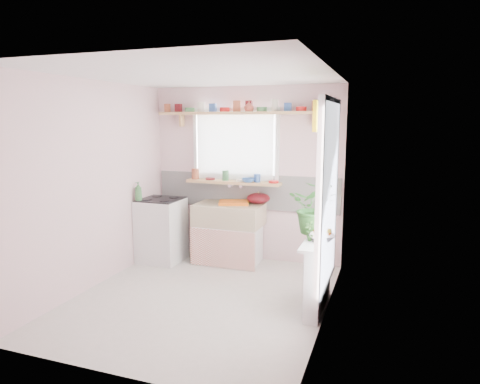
% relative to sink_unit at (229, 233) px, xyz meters
% --- Properties ---
extents(room, '(3.20, 3.20, 3.20)m').
position_rel_sink_unit_xyz_m(room, '(0.81, -0.43, 0.94)').
color(room, silver).
rests_on(room, ground).
extents(sink_unit, '(0.95, 0.65, 1.11)m').
position_rel_sink_unit_xyz_m(sink_unit, '(0.00, 0.00, 0.00)').
color(sink_unit, white).
rests_on(sink_unit, ground).
extents(cooker, '(0.58, 0.58, 0.93)m').
position_rel_sink_unit_xyz_m(cooker, '(-0.95, -0.24, 0.03)').
color(cooker, white).
rests_on(cooker, ground).
extents(radiator_ledge, '(0.22, 0.95, 0.78)m').
position_rel_sink_unit_xyz_m(radiator_ledge, '(1.45, -1.09, -0.03)').
color(radiator_ledge, white).
rests_on(radiator_ledge, ground).
extents(windowsill, '(1.40, 0.22, 0.04)m').
position_rel_sink_unit_xyz_m(windowsill, '(-0.00, 0.19, 0.71)').
color(windowsill, tan).
rests_on(windowsill, room).
extents(pine_shelf, '(2.52, 0.24, 0.04)m').
position_rel_sink_unit_xyz_m(pine_shelf, '(0.15, 0.18, 1.69)').
color(pine_shelf, tan).
rests_on(pine_shelf, room).
extents(shelf_crockery, '(2.47, 0.11, 0.12)m').
position_rel_sink_unit_xyz_m(shelf_crockery, '(0.15, 0.18, 1.76)').
color(shelf_crockery, '#A55133').
rests_on(shelf_crockery, pine_shelf).
extents(sill_crockery, '(1.35, 0.11, 0.12)m').
position_rel_sink_unit_xyz_m(sill_crockery, '(-0.05, 0.19, 0.78)').
color(sill_crockery, '#A55133').
rests_on(sill_crockery, windowsill).
extents(dish_tray, '(0.49, 0.42, 0.04)m').
position_rel_sink_unit_xyz_m(dish_tray, '(0.06, 0.05, 0.44)').
color(dish_tray, orange).
rests_on(dish_tray, sink_unit).
extents(colander, '(0.44, 0.44, 0.15)m').
position_rel_sink_unit_xyz_m(colander, '(0.37, 0.21, 0.49)').
color(colander, '#540E14').
rests_on(colander, sink_unit).
extents(jade_plant, '(0.58, 0.52, 0.60)m').
position_rel_sink_unit_xyz_m(jade_plant, '(1.36, -0.89, 0.64)').
color(jade_plant, '#32722D').
rests_on(jade_plant, radiator_ledge).
extents(fruit_bowl, '(0.34, 0.34, 0.07)m').
position_rel_sink_unit_xyz_m(fruit_bowl, '(1.48, -1.15, 0.38)').
color(fruit_bowl, white).
rests_on(fruit_bowl, radiator_ledge).
extents(herb_pot, '(0.13, 0.11, 0.20)m').
position_rel_sink_unit_xyz_m(herb_pot, '(1.36, -1.20, 0.45)').
color(herb_pot, '#346729').
rests_on(herb_pot, radiator_ledge).
extents(soap_bottle_sink, '(0.10, 0.10, 0.17)m').
position_rel_sink_unit_xyz_m(soap_bottle_sink, '(0.37, 0.21, 0.50)').
color(soap_bottle_sink, '#CBC55A').
rests_on(soap_bottle_sink, sink_unit).
extents(sill_cup, '(0.15, 0.15, 0.09)m').
position_rel_sink_unit_xyz_m(sill_cup, '(-0.61, 0.24, 0.78)').
color(sill_cup, silver).
rests_on(sill_cup, windowsill).
extents(sill_bowl, '(0.24, 0.24, 0.06)m').
position_rel_sink_unit_xyz_m(sill_bowl, '(0.24, 0.14, 0.76)').
color(sill_bowl, '#3667B2').
rests_on(sill_bowl, windowsill).
extents(shelf_vase, '(0.17, 0.17, 0.14)m').
position_rel_sink_unit_xyz_m(shelf_vase, '(0.26, 0.12, 1.78)').
color(shelf_vase, '#9F4131').
rests_on(shelf_vase, pine_shelf).
extents(cooker_bottle, '(0.13, 0.13, 0.26)m').
position_rel_sink_unit_xyz_m(cooker_bottle, '(-1.17, -0.46, 0.61)').
color(cooker_bottle, '#3F7F43').
rests_on(cooker_bottle, cooker).
extents(fruit, '(0.20, 0.14, 0.10)m').
position_rel_sink_unit_xyz_m(fruit, '(1.49, -1.14, 0.44)').
color(fruit, orange).
rests_on(fruit, fruit_bowl).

